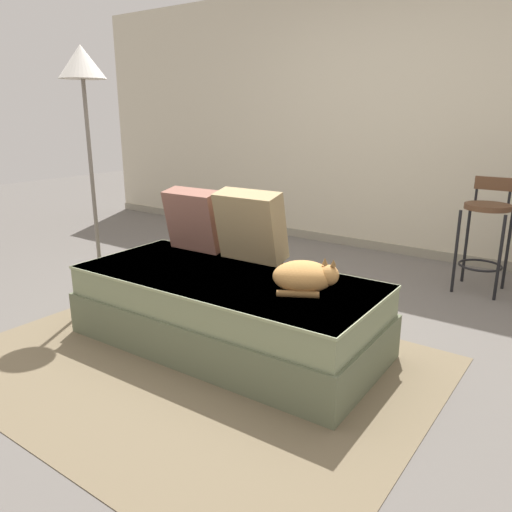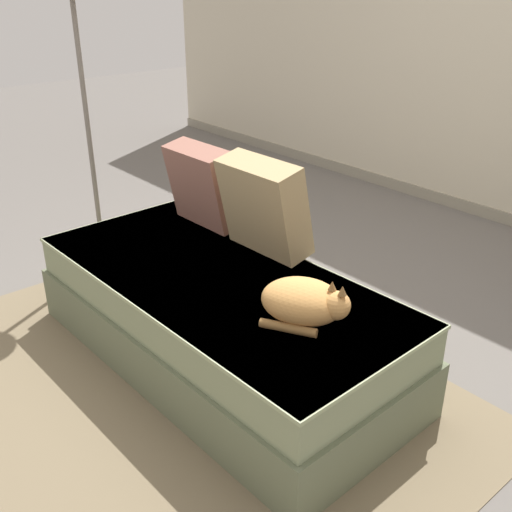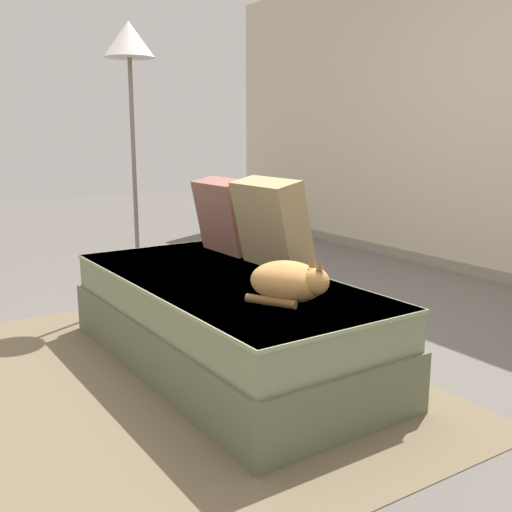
# 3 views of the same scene
# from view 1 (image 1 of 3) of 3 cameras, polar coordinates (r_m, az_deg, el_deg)

# --- Properties ---
(ground_plane) EXTENTS (16.00, 16.00, 0.00)m
(ground_plane) POSITION_cam_1_polar(r_m,az_deg,el_deg) (3.41, 0.90, -7.59)
(ground_plane) COLOR #66605B
(ground_plane) RESTS_ON ground
(wall_back_panel) EXTENTS (8.00, 0.10, 2.60)m
(wall_back_panel) POSITION_cam_1_polar(r_m,az_deg,el_deg) (5.13, 15.96, 14.75)
(wall_back_panel) COLOR beige
(wall_back_panel) RESTS_ON ground
(wall_baseboard_trim) EXTENTS (8.00, 0.02, 0.09)m
(wall_baseboard_trim) POSITION_cam_1_polar(r_m,az_deg,el_deg) (5.25, 14.70, 0.97)
(wall_baseboard_trim) COLOR gray
(wall_baseboard_trim) RESTS_ON ground
(area_rug) EXTENTS (2.56, 1.95, 0.01)m
(area_rug) POSITION_cam_1_polar(r_m,az_deg,el_deg) (2.92, -7.15, -11.97)
(area_rug) COLOR #75664C
(area_rug) RESTS_ON ground
(couch) EXTENTS (1.88, 0.89, 0.44)m
(couch) POSITION_cam_1_polar(r_m,az_deg,el_deg) (3.03, -3.43, -6.14)
(couch) COLOR #636B50
(couch) RESTS_ON ground
(throw_pillow_corner) EXTENTS (0.41, 0.23, 0.43)m
(throw_pillow_corner) POSITION_cam_1_polar(r_m,az_deg,el_deg) (3.45, -6.99, 4.13)
(throw_pillow_corner) COLOR #936051
(throw_pillow_corner) RESTS_ON couch
(throw_pillow_middle) EXTENTS (0.44, 0.26, 0.46)m
(throw_pillow_middle) POSITION_cam_1_polar(r_m,az_deg,el_deg) (3.17, -0.63, 3.46)
(throw_pillow_middle) COLOR tan
(throw_pillow_middle) RESTS_ON couch
(cat) EXTENTS (0.40, 0.36, 0.20)m
(cat) POSITION_cam_1_polar(r_m,az_deg,el_deg) (2.66, 5.61, -2.37)
(cat) COLOR tan
(cat) RESTS_ON couch
(bar_stool_near_window) EXTENTS (0.34, 0.34, 0.89)m
(bar_stool_near_window) POSITION_cam_1_polar(r_m,az_deg,el_deg) (4.25, 24.77, 3.27)
(bar_stool_near_window) COLOR black
(bar_stool_near_window) RESTS_ON ground
(floor_lamp) EXTENTS (0.32, 0.32, 1.81)m
(floor_lamp) POSITION_cam_1_polar(r_m,az_deg,el_deg) (3.79, -19.09, 17.72)
(floor_lamp) COLOR slate
(floor_lamp) RESTS_ON ground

